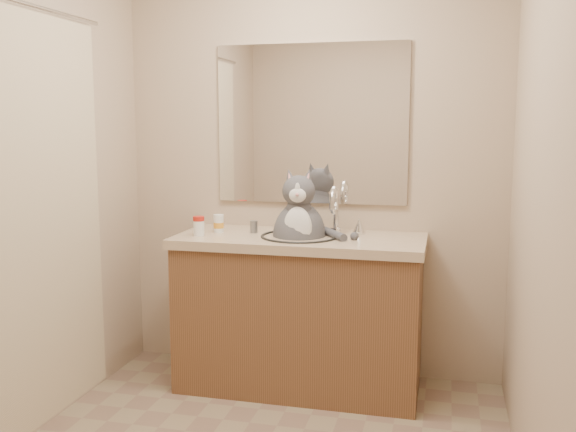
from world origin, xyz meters
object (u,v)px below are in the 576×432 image
(cat, at_px, (300,231))
(pill_bottle_redcap, at_px, (199,226))
(pill_bottle_orange, at_px, (219,224))
(grey_canister, at_px, (254,227))

(cat, relative_size, pill_bottle_redcap, 5.43)
(pill_bottle_redcap, height_order, pill_bottle_orange, pill_bottle_redcap)
(cat, height_order, pill_bottle_orange, cat)
(cat, distance_m, pill_bottle_orange, 0.47)
(pill_bottle_orange, bearing_deg, cat, -1.09)
(pill_bottle_redcap, bearing_deg, grey_canister, 31.53)
(pill_bottle_redcap, bearing_deg, cat, 13.18)
(pill_bottle_orange, bearing_deg, grey_canister, 7.90)
(cat, bearing_deg, grey_canister, 164.37)
(pill_bottle_redcap, bearing_deg, pill_bottle_orange, 64.10)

